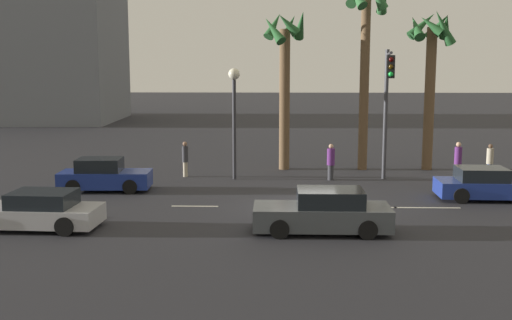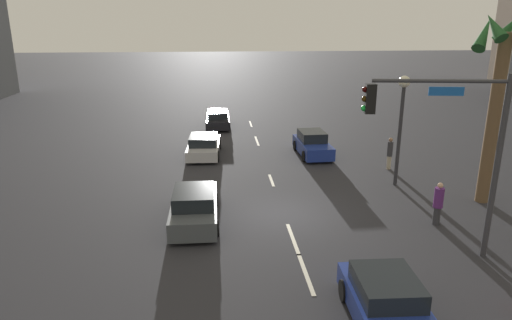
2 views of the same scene
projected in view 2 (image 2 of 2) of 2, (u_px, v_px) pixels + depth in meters
name	position (u px, v px, depth m)	size (l,w,h in m)	color
ground_plane	(284.00, 214.00, 19.48)	(220.00, 220.00, 0.00)	#28282D
lane_stripe_0	(251.00, 124.00, 36.64)	(2.14, 0.14, 0.01)	silver
lane_stripe_1	(257.00, 141.00, 31.43)	(2.58, 0.14, 0.01)	silver
lane_stripe_2	(271.00, 180.00, 23.65)	(1.85, 0.14, 0.01)	silver
lane_stripe_3	(293.00, 239.00, 17.29)	(2.59, 0.14, 0.01)	silver
lane_stripe_4	(306.00, 273.00, 14.92)	(2.59, 0.14, 0.01)	silver
car_0	(312.00, 144.00, 27.97)	(4.05, 1.91, 1.46)	navy
car_1	(388.00, 305.00, 12.22)	(4.12, 2.03, 1.35)	navy
car_2	(218.00, 119.00, 35.55)	(4.58, 1.87, 1.29)	black
car_3	(204.00, 146.00, 27.88)	(4.42, 2.11, 1.30)	#B7B7BC
car_4	(194.00, 207.00, 18.56)	(4.56, 1.94, 1.46)	#474C51
traffic_signal	(454.00, 137.00, 14.88)	(0.88, 4.62, 6.31)	#38383D
streetlamp	(402.00, 109.00, 21.92)	(0.56, 0.56, 5.42)	#2D2D33
pedestrian_2	(438.00, 203.00, 18.27)	(0.49, 0.49, 1.78)	#333338
pedestrian_3	(390.00, 152.00, 25.22)	(0.41, 0.41, 1.78)	#B2A58C
palm_tree_0	(501.00, 75.00, 19.28)	(2.60, 2.57, 8.49)	brown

